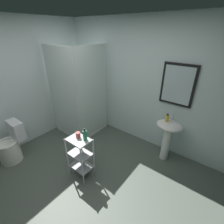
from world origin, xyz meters
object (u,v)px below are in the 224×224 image
Objects in this scene: shower_stall at (81,114)px; hand_soap_bottle at (167,118)px; rinse_cup at (78,135)px; toilet at (11,146)px; pedestal_sink at (168,133)px; storage_cart at (80,154)px; body_wash_bottle_green at (85,135)px.

shower_stall is 13.41× the size of hand_soap_bottle.
toilet is at bearing -155.54° from rinse_cup.
pedestal_sink is at bearing 50.39° from rinse_cup.
toilet is at bearing -157.29° from storage_cart.
hand_soap_bottle reaches higher than pedestal_sink.
toilet is (-0.30, -1.48, -0.15)m from shower_stall.
pedestal_sink is 3.94× the size of body_wash_bottle_green.
hand_soap_bottle is (0.91, 1.24, 0.44)m from storage_cart.
body_wash_bottle_green is at bearing -38.58° from shower_stall.
shower_stall is at bearing 137.03° from rinse_cup.
rinse_cup is (1.27, 0.58, 0.47)m from toilet.
hand_soap_bottle is at bearing 55.35° from body_wash_bottle_green.
toilet is 3.69× the size of body_wash_bottle_green.
body_wash_bottle_green is (1.10, -0.88, 0.37)m from shower_stall.
rinse_cup is at bearing -168.05° from body_wash_bottle_green.
hand_soap_bottle is 1.43m from body_wash_bottle_green.
storage_cart is (1.31, 0.55, 0.12)m from toilet.
pedestal_sink is at bearing 52.16° from storage_cart.
shower_stall is 2.47× the size of pedestal_sink.
body_wash_bottle_green is at bearing -126.44° from pedestal_sink.
rinse_cup is (-1.01, -1.22, 0.21)m from pedestal_sink.
toilet is 1.48m from rinse_cup.
pedestal_sink is 5.43× the size of hand_soap_bottle.
toilet reaches higher than storage_cart.
rinse_cup reaches higher than toilet.
storage_cart is (-0.97, -1.25, -0.14)m from pedestal_sink.
shower_stall is 1.36m from rinse_cup.
toilet is 5.10× the size of hand_soap_bottle.
toilet is at bearing -141.78° from pedestal_sink.
hand_soap_bottle is at bearing 9.02° from shower_stall.
body_wash_bottle_green reaches higher than rinse_cup.
rinse_cup is (-0.04, 0.03, 0.35)m from storage_cart.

